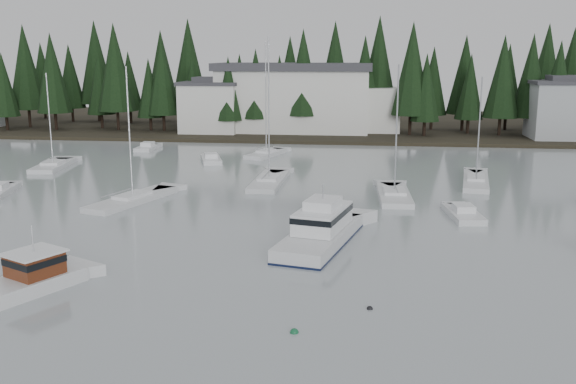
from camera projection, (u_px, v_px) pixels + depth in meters
name	position (u px, v px, depth m)	size (l,w,h in m)	color
far_shore_land	(330.00, 125.00, 118.50)	(240.00, 54.00, 1.00)	black
conifer_treeline	(326.00, 132.00, 107.83)	(200.00, 22.00, 20.00)	black
house_west	(210.00, 106.00, 102.25)	(9.54, 7.42, 8.75)	silver
house_east_a	(566.00, 109.00, 94.67)	(10.60, 8.48, 9.25)	#999EA0
harbor_inn	(306.00, 98.00, 103.43)	(29.50, 11.50, 10.90)	silver
lobster_boat_brown	(15.00, 286.00, 34.66)	(6.31, 8.66, 4.10)	silver
cabin_cruiser_center	(321.00, 233.00, 44.12)	(5.75, 11.48, 4.72)	silver
sailboat_0	(133.00, 201.00, 56.52)	(5.59, 10.72, 12.30)	silver
sailboat_4	(53.00, 167.00, 73.67)	(4.01, 9.00, 11.27)	silver
sailboat_5	(394.00, 197.00, 58.27)	(3.12, 9.39, 12.44)	silver
sailboat_8	(269.00, 183.00, 64.67)	(2.94, 10.51, 14.99)	silver
sailboat_9	(476.00, 183.00, 64.73)	(3.99, 10.84, 11.17)	silver
sailboat_10	(266.00, 155.00, 82.31)	(4.71, 8.41, 14.77)	silver
runabout_1	(463.00, 215.00, 51.27)	(2.89, 6.03, 1.42)	silver
runabout_3	(148.00, 149.00, 87.67)	(2.26, 5.54, 1.42)	silver
runabout_4	(211.00, 160.00, 77.80)	(3.90, 6.19, 1.42)	silver
mooring_buoy_green	(294.00, 333.00, 30.00)	(0.42, 0.42, 0.42)	#145933
mooring_buoy_dark	(370.00, 309.00, 32.78)	(0.33, 0.33, 0.33)	black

